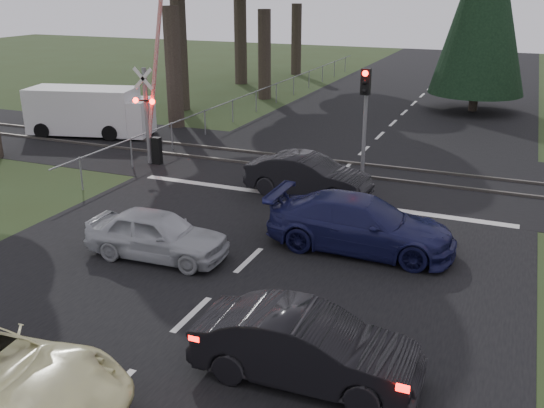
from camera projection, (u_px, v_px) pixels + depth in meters
The scene contains 15 objects.
ground at pixel (192, 315), 13.28m from camera, with size 120.00×120.00×0.00m, color #2C3A1A.
road at pixel (329, 184), 21.95m from camera, with size 14.00×100.00×0.01m, color black.
rail_corridor at pixel (345, 169), 23.68m from camera, with size 120.00×8.00×0.01m, color black.
stop_line at pixel (313, 199), 20.39m from camera, with size 13.00×0.35×0.00m, color silver.
rail_near at pixel (339, 174), 22.98m from camera, with size 120.00×0.12×0.10m, color #59544C.
rail_far at pixel (350, 163), 24.36m from camera, with size 120.00×0.12×0.10m, color #59544C.
crossing_signal at pixel (152, 113), 23.69m from camera, with size 1.62×0.38×6.96m.
traffic_signal_center at pixel (365, 106), 21.22m from camera, with size 0.32×0.48×4.10m.
conifer_tree at pixel (485, 0), 32.51m from camera, with size 5.20×5.20×11.00m.
fence_left at pixel (267, 107), 35.61m from camera, with size 0.10×36.00×1.20m, color slate, non-canonical shape.
dark_hatchback at pixel (306, 347), 10.88m from camera, with size 1.44×4.14×1.36m, color black.
silver_car at pixel (157, 234), 15.86m from camera, with size 1.53×3.81×1.30m, color #AAAEB2.
blue_sedan at pixel (361, 224), 16.31m from camera, with size 2.06×5.08×1.47m, color #161844.
dark_car_far at pixel (308, 176), 20.52m from camera, with size 1.48×4.25×1.40m, color black.
white_van at pixel (92, 112), 28.65m from camera, with size 6.05×3.36×2.24m.
Camera 1 is at (6.10, -10.07, 6.83)m, focal length 40.00 mm.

